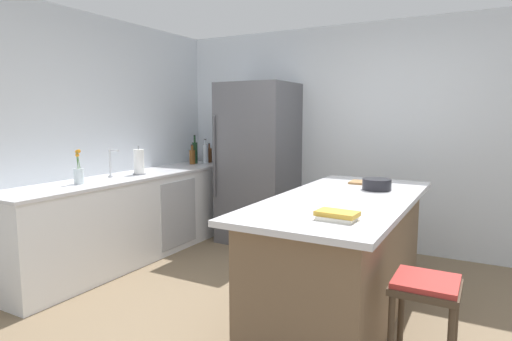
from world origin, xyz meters
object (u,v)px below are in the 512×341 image
at_px(cookbook_stack, 337,215).
at_px(cutting_board, 368,183).
at_px(bar_stool, 425,299).
at_px(mixing_bowl, 377,184).
at_px(syrup_bottle, 209,155).
at_px(sink_faucet, 111,162).
at_px(paper_towel_roll, 139,162).
at_px(wine_bottle, 195,152).
at_px(soda_bottle, 205,153).
at_px(whiskey_bottle, 192,156).
at_px(flower_vase, 79,174).
at_px(kitchen_island, 343,256).
at_px(refrigerator, 258,163).

bearing_deg(cookbook_stack, cutting_board, 97.37).
bearing_deg(cutting_board, bar_stool, -63.48).
relative_size(cookbook_stack, mixing_bowl, 1.07).
distance_m(syrup_bottle, mixing_bowl, 2.81).
distance_m(sink_faucet, paper_towel_roll, 0.32).
height_order(wine_bottle, cutting_board, wine_bottle).
xyz_separation_m(soda_bottle, whiskey_bottle, (-0.09, -0.17, -0.03)).
bearing_deg(syrup_bottle, bar_stool, -36.75).
height_order(bar_stool, syrup_bottle, syrup_bottle).
bearing_deg(sink_faucet, bar_stool, -11.65).
xyz_separation_m(sink_faucet, flower_vase, (0.07, -0.45, -0.06)).
height_order(sink_faucet, flower_vase, flower_vase).
bearing_deg(soda_bottle, sink_faucet, -92.74).
xyz_separation_m(whiskey_bottle, cookbook_stack, (2.66, -2.08, -0.05)).
height_order(kitchen_island, syrup_bottle, syrup_bottle).
relative_size(soda_bottle, cutting_board, 1.02).
height_order(flower_vase, mixing_bowl, flower_vase).
height_order(sink_faucet, cookbook_stack, sink_faucet).
bearing_deg(wine_bottle, soda_bottle, 42.45).
bearing_deg(mixing_bowl, soda_bottle, 156.66).
height_order(refrigerator, wine_bottle, refrigerator).
relative_size(cookbook_stack, cutting_board, 0.80).
relative_size(flower_vase, wine_bottle, 0.86).
height_order(sink_faucet, wine_bottle, wine_bottle).
relative_size(syrup_bottle, mixing_bowl, 1.11).
relative_size(sink_faucet, cookbook_stack, 1.19).
relative_size(whiskey_bottle, mixing_bowl, 1.10).
height_order(refrigerator, cookbook_stack, refrigerator).
bearing_deg(paper_towel_roll, whiskey_bottle, 95.40).
height_order(flower_vase, cookbook_stack, flower_vase).
height_order(kitchen_island, flower_vase, flower_vase).
bearing_deg(soda_bottle, flower_vase, -90.25).
xyz_separation_m(bar_stool, sink_faucet, (-3.15, 0.65, 0.54)).
xyz_separation_m(refrigerator, sink_faucet, (-0.93, -1.48, 0.10)).
xyz_separation_m(cookbook_stack, mixing_bowl, (-0.04, 1.15, 0.02)).
height_order(sink_faucet, soda_bottle, soda_bottle).
distance_m(refrigerator, bar_stool, 3.11).
xyz_separation_m(bar_stool, mixing_bowl, (-0.55, 1.11, 0.45)).
height_order(whiskey_bottle, cutting_board, whiskey_bottle).
relative_size(flower_vase, soda_bottle, 1.01).
bearing_deg(bar_stool, wine_bottle, 146.46).
distance_m(syrup_bottle, wine_bottle, 0.22).
bearing_deg(soda_bottle, paper_towel_roll, -89.31).
height_order(flower_vase, paper_towel_roll, flower_vase).
bearing_deg(refrigerator, soda_bottle, 175.12).
bearing_deg(whiskey_bottle, cutting_board, -14.63).
relative_size(paper_towel_roll, wine_bottle, 0.82).
bearing_deg(flower_vase, wine_bottle, 92.79).
bearing_deg(soda_bottle, cutting_board, -18.87).
xyz_separation_m(bar_stool, wine_bottle, (-3.18, 2.11, 0.53)).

